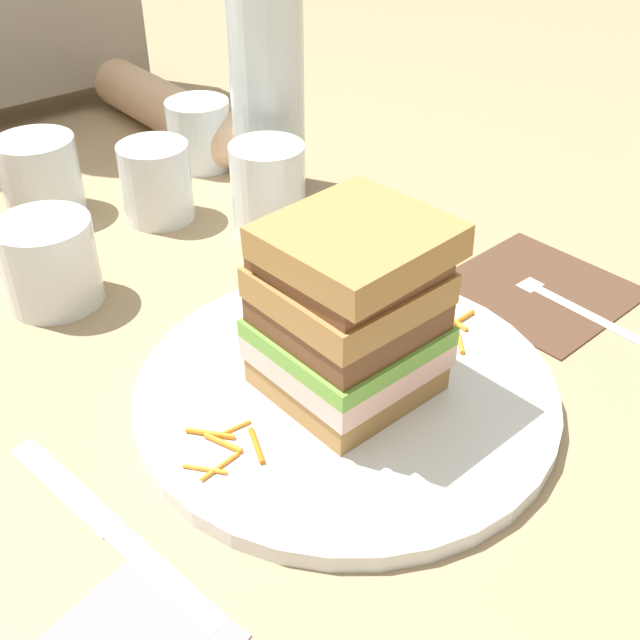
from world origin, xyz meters
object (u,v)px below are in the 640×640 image
object	(u,v)px
empty_tumbler_2	(156,182)
empty_tumbler_3	(199,134)
empty_tumbler_0	(40,176)
main_plate	(347,392)
napkin_dark	(538,289)
empty_tumbler_1	(49,262)
fork	(560,297)
sandwich	(350,312)
knife	(115,531)
juice_glass	(268,194)
water_bottle	(267,66)

from	to	relation	value
empty_tumbler_2	empty_tumbler_3	world-z (taller)	empty_tumbler_2
empty_tumbler_0	empty_tumbler_3	distance (m)	0.18
main_plate	napkin_dark	world-z (taller)	main_plate
empty_tumbler_3	empty_tumbler_0	bearing A→B (deg)	178.57
empty_tumbler_1	empty_tumbler_2	xyz separation A→B (m)	(0.14, 0.07, 0.00)
fork	empty_tumbler_2	world-z (taller)	empty_tumbler_2
napkin_dark	sandwich	bearing A→B (deg)	-179.47
napkin_dark	empty_tumbler_2	xyz separation A→B (m)	(-0.18, 0.32, 0.04)
main_plate	napkin_dark	bearing A→B (deg)	0.35
napkin_dark	empty_tumbler_3	bearing A→B (deg)	101.43
knife	empty_tumbler_2	size ratio (longest dim) A/B	2.62
juice_glass	napkin_dark	bearing A→B (deg)	-63.41
empty_tumbler_0	empty_tumbler_2	world-z (taller)	same
fork	empty_tumbler_3	xyz separation A→B (m)	(-0.08, 0.43, 0.03)
water_bottle	empty_tumbler_2	world-z (taller)	water_bottle
main_plate	empty_tumbler_0	size ratio (longest dim) A/B	3.86
empty_tumbler_0	fork	bearing A→B (deg)	-58.55
juice_glass	empty_tumbler_1	world-z (taller)	juice_glass
fork	empty_tumbler_3	bearing A→B (deg)	100.88
empty_tumbler_0	empty_tumbler_1	size ratio (longest dim) A/B	0.99
empty_tumbler_2	empty_tumbler_3	xyz separation A→B (m)	(0.10, 0.08, -0.00)
water_bottle	main_plate	bearing A→B (deg)	-117.92
sandwich	knife	xyz separation A→B (m)	(-0.18, -0.00, -0.07)
knife	empty_tumbler_2	xyz separation A→B (m)	(0.22, 0.33, 0.04)
main_plate	juice_glass	bearing A→B (deg)	65.68
main_plate	empty_tumbler_0	xyz separation A→B (m)	(-0.04, 0.41, 0.03)
sandwich	empty_tumbler_3	world-z (taller)	sandwich
empty_tumbler_1	empty_tumbler_3	xyz separation A→B (m)	(0.24, 0.15, -0.00)
main_plate	empty_tumbler_0	world-z (taller)	empty_tumbler_0
water_bottle	empty_tumbler_2	size ratio (longest dim) A/B	3.77
empty_tumbler_0	empty_tumbler_2	size ratio (longest dim) A/B	1.01
empty_tumbler_1	empty_tumbler_3	world-z (taller)	same
fork	water_bottle	bearing A→B (deg)	100.06
fork	empty_tumbler_0	size ratio (longest dim) A/B	2.15
water_bottle	fork	bearing A→B (deg)	-79.94
empty_tumbler_0	knife	bearing A→B (deg)	-109.01
water_bottle	empty_tumbler_2	bearing A→B (deg)	171.25
sandwich	empty_tumbler_2	size ratio (longest dim) A/B	1.71
fork	empty_tumbler_1	world-z (taller)	empty_tumbler_1
knife	empty_tumbler_2	distance (m)	0.40
sandwich	empty_tumbler_1	bearing A→B (deg)	112.42
knife	water_bottle	bearing A→B (deg)	41.65
fork	empty_tumbler_1	xyz separation A→B (m)	(-0.32, 0.27, 0.03)
fork	knife	distance (m)	0.40
fork	empty_tumbler_3	world-z (taller)	empty_tumbler_3
main_plate	knife	distance (m)	0.18
fork	empty_tumbler_0	bearing A→B (deg)	121.45
knife	empty_tumbler_3	distance (m)	0.52
empty_tumbler_0	empty_tumbler_3	bearing A→B (deg)	-1.43
juice_glass	sandwich	bearing A→B (deg)	-114.22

